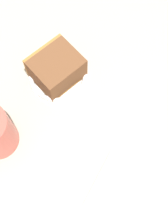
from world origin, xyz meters
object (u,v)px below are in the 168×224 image
at_px(folded_napkin, 125,192).
at_px(small_plate, 58,76).
at_px(cake_slice, 56,68).
at_px(teaspoon, 160,72).

bearing_deg(folded_napkin, small_plate, -147.86).
bearing_deg(cake_slice, teaspoon, 96.11).
distance_m(small_plate, teaspoon, 0.23).
height_order(small_plate, cake_slice, cake_slice).
bearing_deg(small_plate, teaspoon, 96.64).
distance_m(teaspoon, folded_napkin, 0.28).
distance_m(small_plate, folded_napkin, 0.29).
xyz_separation_m(teaspoon, folded_napkin, (0.27, -0.08, -0.00)).
bearing_deg(teaspoon, cake_slice, -83.89).
bearing_deg(small_plate, cake_slice, -135.21).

